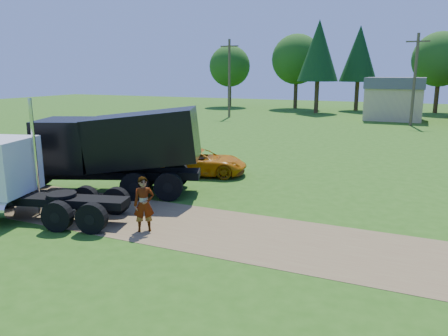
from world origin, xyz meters
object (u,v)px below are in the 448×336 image
at_px(white_semi_tractor, 3,179).
at_px(spectator_a, 144,204).
at_px(orange_pickup, 200,162).
at_px(black_dump_truck, 108,147).

xyz_separation_m(white_semi_tractor, spectator_a, (5.51, 0.94, -0.55)).
height_order(white_semi_tractor, orange_pickup, white_semi_tractor).
bearing_deg(spectator_a, white_semi_tractor, 154.08).
bearing_deg(spectator_a, black_dump_truck, 104.94).
relative_size(black_dump_truck, orange_pickup, 1.81).
xyz_separation_m(black_dump_truck, orange_pickup, (2.05, 4.80, -1.42)).
height_order(white_semi_tractor, spectator_a, white_semi_tractor).
height_order(white_semi_tractor, black_dump_truck, white_semi_tractor).
distance_m(white_semi_tractor, spectator_a, 5.62).
distance_m(white_semi_tractor, orange_pickup, 9.82).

